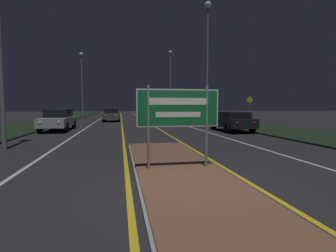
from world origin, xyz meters
The scene contains 21 objects.
ground_plane centered at (0.00, 0.00, 0.00)m, with size 160.00×160.00×0.00m, color #232326.
median_island centered at (0.00, 1.50, 0.04)m, with size 2.36×9.49×0.10m.
verge_left centered at (-9.50, 20.00, 0.04)m, with size 5.00×100.00×0.08m.
verge_right centered at (9.50, 20.00, 0.04)m, with size 5.00×100.00×0.08m.
centre_line_yellow_left centered at (-1.37, 25.00, 0.00)m, with size 0.12×70.00×0.01m.
centre_line_yellow_right centered at (1.37, 25.00, 0.00)m, with size 0.12×70.00×0.01m.
lane_line_white_left centered at (-4.20, 25.00, 0.00)m, with size 0.12×70.00×0.01m.
lane_line_white_right centered at (4.20, 25.00, 0.00)m, with size 0.12×70.00×0.01m.
edge_line_white_left centered at (-7.20, 25.00, 0.00)m, with size 0.10×70.00×0.01m.
edge_line_white_right centered at (7.20, 25.00, 0.00)m, with size 0.10×70.00×0.01m.
highway_sign centered at (0.00, 1.50, 1.63)m, with size 2.22×0.07×2.21m.
streetlight_left_far centered at (-6.32, 30.25, 5.34)m, with size 0.48×0.48×8.59m.
streetlight_right_near centered at (6.47, 18.17, 7.64)m, with size 0.62×0.62×11.23m.
streetlight_right_far centered at (6.32, 35.40, 6.43)m, with size 0.51×0.51×10.32m.
car_receding_0 centered at (6.07, 11.57, 0.73)m, with size 1.93×4.17×1.35m.
car_receding_1 centered at (6.03, 18.68, 0.71)m, with size 1.87×4.21×1.33m.
car_receding_2 centered at (6.07, 26.23, 0.79)m, with size 2.02×4.59×1.49m.
car_receding_3 centered at (2.52, 39.80, 0.75)m, with size 2.02×4.19×1.41m.
car_approaching_0 centered at (-5.86, 14.37, 0.79)m, with size 1.87×4.74×1.49m.
car_approaching_1 centered at (-2.49, 24.97, 0.74)m, with size 1.90×4.12×1.41m.
warning_sign centered at (8.91, 14.57, 1.56)m, with size 0.60×0.06×2.46m.
Camera 1 is at (-1.52, -5.32, 1.77)m, focal length 28.00 mm.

